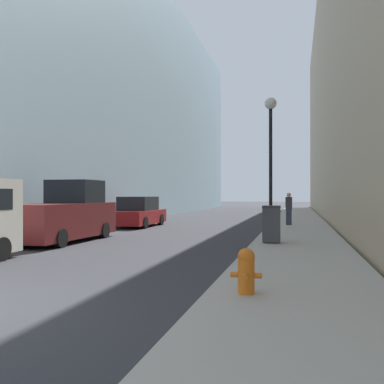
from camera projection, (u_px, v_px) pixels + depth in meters
The scene contains 8 objects.
sidewalk_right at pixel (299, 227), 22.28m from camera, with size 3.12×60.00×0.15m.
building_left_glass at pixel (82, 96), 34.13m from camera, with size 12.00×60.00×19.34m.
fire_hydrant at pixel (246, 270), 6.98m from camera, with size 0.51×0.40×0.74m.
trash_bin at pixel (271, 224), 14.34m from camera, with size 0.59×0.61×1.25m.
lamppost at pixel (271, 142), 17.99m from camera, with size 0.50×0.50×5.71m.
pickup_truck at pixel (65, 215), 16.17m from camera, with size 2.01×5.34×2.34m.
parked_sedan_near at pixel (138, 213), 23.69m from camera, with size 1.94×4.51×1.65m.
pedestrian_on_sidewalk at pixel (289, 209), 22.68m from camera, with size 0.35×0.23×1.71m.
Camera 1 is at (5.67, -4.98, 1.78)m, focal length 40.00 mm.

